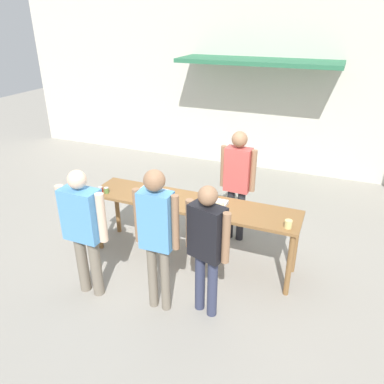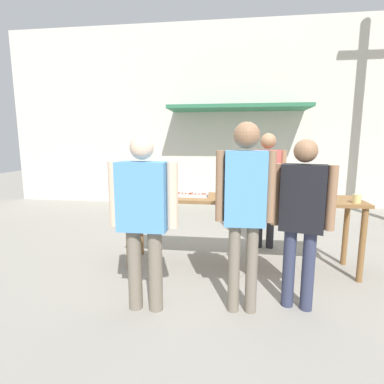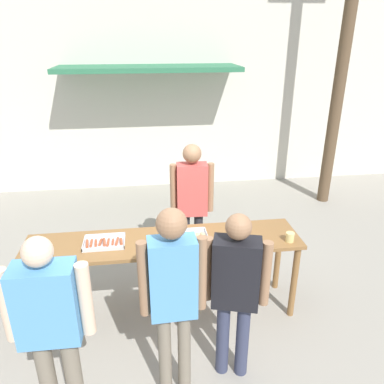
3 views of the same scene
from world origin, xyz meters
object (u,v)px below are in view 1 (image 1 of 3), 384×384
condiment_jar_mustard (100,190)px  person_customer_holding_hotdog (83,224)px  condiment_jar_ketchup (106,190)px  beer_cup (288,224)px  food_tray_buns (212,204)px  person_customer_waiting_in_line (157,229)px  person_customer_with_cup (207,241)px  food_tray_sausages (152,193)px  person_server_behind_table (238,177)px

condiment_jar_mustard → person_customer_holding_hotdog: size_ratio=0.05×
condiment_jar_ketchup → condiment_jar_mustard: bearing=-172.3°
person_customer_holding_hotdog → beer_cup: bearing=-156.3°
condiment_jar_ketchup → beer_cup: bearing=-0.0°
food_tray_buns → person_customer_waiting_in_line: size_ratio=0.21×
condiment_jar_ketchup → person_customer_with_cup: 1.93m
condiment_jar_ketchup → person_customer_waiting_in_line: bearing=-34.7°
condiment_jar_mustard → food_tray_buns: bearing=7.7°
person_customer_holding_hotdog → person_customer_with_cup: size_ratio=1.02×
food_tray_sausages → condiment_jar_ketchup: (-0.62, -0.21, 0.03)m
condiment_jar_ketchup → person_customer_holding_hotdog: (0.31, -0.94, 0.02)m
food_tray_buns → person_customer_with_cup: person_customer_with_cup is taller
condiment_jar_ketchup → person_customer_with_cup: bearing=-22.1°
person_customer_with_cup → person_customer_holding_hotdog: bearing=24.2°
person_customer_holding_hotdog → person_customer_with_cup: 1.49m
beer_cup → person_customer_with_cup: (-0.77, -0.72, 0.01)m
food_tray_sausages → person_customer_holding_hotdog: (-0.30, -1.15, 0.05)m
person_server_behind_table → person_customer_with_cup: (0.14, -1.70, -0.07)m
condiment_jar_mustard → person_server_behind_table: 2.00m
food_tray_buns → person_customer_with_cup: size_ratio=0.23×
person_server_behind_table → person_customer_with_cup: size_ratio=1.06×
food_tray_sausages → condiment_jar_ketchup: 0.65m
person_server_behind_table → person_customer_holding_hotdog: person_server_behind_table is taller
beer_cup → condiment_jar_mustard: bearing=-179.7°
person_customer_waiting_in_line → food_tray_buns: bearing=-105.9°
condiment_jar_ketchup → person_server_behind_table: size_ratio=0.05×
food_tray_buns → person_customer_holding_hotdog: (-1.21, -1.15, 0.04)m
condiment_jar_mustard → food_tray_sausages: bearing=17.1°
beer_cup → person_customer_holding_hotdog: 2.43m
food_tray_sausages → person_customer_with_cup: bearing=-38.5°
condiment_jar_ketchup → person_customer_holding_hotdog: person_customer_holding_hotdog is taller
food_tray_buns → condiment_jar_ketchup: condiment_jar_ketchup is taller
person_server_behind_table → condiment_jar_ketchup: bearing=-146.3°
food_tray_buns → beer_cup: bearing=-11.3°
beer_cup → condiment_jar_ketchup: bearing=180.0°
food_tray_sausages → person_server_behind_table: (1.03, 0.77, 0.12)m
person_server_behind_table → person_customer_holding_hotdog: bearing=-121.8°
food_tray_sausages → food_tray_buns: 0.90m
food_tray_buns → condiment_jar_mustard: bearing=-172.3°
food_tray_buns → condiment_jar_mustard: condiment_jar_mustard is taller
food_tray_sausages → condiment_jar_ketchup: condiment_jar_ketchup is taller
condiment_jar_ketchup → food_tray_sausages: bearing=18.5°
food_tray_buns → condiment_jar_ketchup: bearing=-172.3°
person_server_behind_table → food_tray_buns: bearing=-96.3°
condiment_jar_mustard → person_customer_holding_hotdog: bearing=-66.4°
person_customer_with_cup → condiment_jar_ketchup: bearing=-6.2°
food_tray_sausages → person_customer_waiting_in_line: size_ratio=0.24×
food_tray_sausages → food_tray_buns: bearing=0.0°
person_customer_with_cup → person_customer_waiting_in_line: (-0.54, -0.14, 0.11)m
person_customer_waiting_in_line → person_customer_with_cup: bearing=-167.2°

